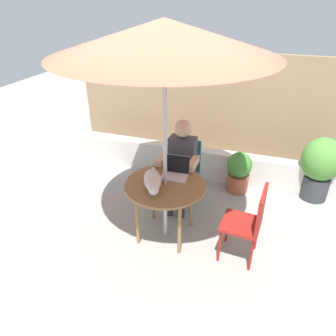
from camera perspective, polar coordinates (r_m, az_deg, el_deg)
ground_plane at (r=3.96m, az=-0.47°, el=-11.77°), size 14.00×14.00×0.00m
fence_back at (r=5.39m, az=7.29°, el=10.77°), size 4.56×0.08×1.81m
planter_wall_low at (r=5.01m, az=5.06°, el=1.03°), size 4.10×0.20×0.48m
patio_table at (r=3.57m, az=-0.51°, el=-3.83°), size 0.91×0.91×0.73m
patio_umbrella at (r=3.00m, az=-0.66°, el=22.51°), size 2.11×2.11×2.41m
chair_occupied at (r=4.26m, az=2.89°, el=0.17°), size 0.40×0.40×0.90m
chair_empty at (r=3.44m, az=14.56°, el=-8.96°), size 0.43×0.43×0.90m
person_seated at (r=4.05m, az=2.33°, el=1.22°), size 0.48×0.48×1.24m
laptop at (r=3.67m, az=1.40°, el=-0.34°), size 0.31×0.27×0.21m
cat at (r=3.42m, az=-2.79°, el=-2.44°), size 0.34×0.62×0.17m
potted_plant_near_fence at (r=4.68m, az=12.66°, el=-0.57°), size 0.35×0.35×0.62m
potted_plant_by_chair at (r=4.79m, az=25.79°, el=0.42°), size 0.53×0.53×0.92m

